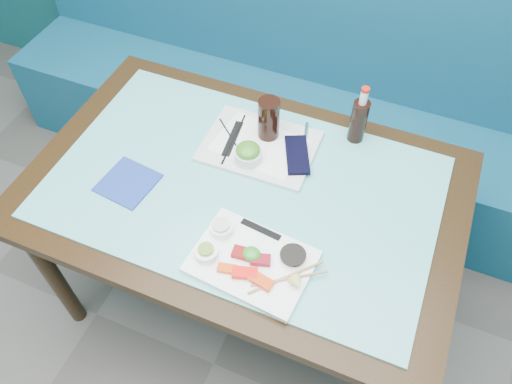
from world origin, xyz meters
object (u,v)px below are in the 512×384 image
at_px(seaweed_bowl, 248,155).
at_px(blue_napkin, 128,183).
at_px(booth_bench, 315,109).
at_px(cola_glass, 269,119).
at_px(serving_tray, 260,146).
at_px(sashimi_plate, 252,262).
at_px(dining_table, 244,203).
at_px(cola_bottle_body, 358,121).

distance_m(seaweed_bowl, blue_napkin, 0.40).
bearing_deg(booth_bench, cola_glass, -90.40).
distance_m(serving_tray, seaweed_bowl, 0.08).
bearing_deg(serving_tray, booth_bench, 87.66).
bearing_deg(cola_glass, sashimi_plate, -73.73).
height_order(dining_table, blue_napkin, blue_napkin).
relative_size(serving_tray, blue_napkin, 2.28).
bearing_deg(dining_table, seaweed_bowl, 103.78).
xyz_separation_m(serving_tray, cola_bottle_body, (0.29, 0.17, 0.07)).
xyz_separation_m(dining_table, cola_glass, (-0.00, 0.23, 0.18)).
xyz_separation_m(serving_tray, seaweed_bowl, (-0.01, -0.07, 0.03)).
relative_size(booth_bench, sashimi_plate, 8.95).
relative_size(sashimi_plate, blue_napkin, 2.05).
height_order(booth_bench, serving_tray, booth_bench).
xyz_separation_m(cola_bottle_body, blue_napkin, (-0.62, -0.47, -0.08)).
bearing_deg(booth_bench, seaweed_bowl, -91.88).
relative_size(dining_table, cola_bottle_body, 8.73).
distance_m(dining_table, cola_bottle_body, 0.47).
bearing_deg(cola_bottle_body, blue_napkin, -142.58).
xyz_separation_m(booth_bench, cola_bottle_body, (0.27, -0.50, 0.46)).
bearing_deg(cola_bottle_body, cola_glass, -157.90).
height_order(dining_table, seaweed_bowl, seaweed_bowl).
bearing_deg(serving_tray, blue_napkin, -138.39).
height_order(seaweed_bowl, cola_glass, cola_glass).
bearing_deg(sashimi_plate, booth_bench, 102.20).
height_order(sashimi_plate, cola_glass, cola_glass).
bearing_deg(cola_bottle_body, serving_tray, -149.77).
xyz_separation_m(sashimi_plate, cola_bottle_body, (0.14, 0.59, 0.07)).
bearing_deg(serving_tray, sashimi_plate, -71.65).
bearing_deg(seaweed_bowl, dining_table, -76.22).
bearing_deg(seaweed_bowl, cola_glass, 81.25).
bearing_deg(serving_tray, cola_glass, 78.59).
height_order(booth_bench, dining_table, booth_bench).
bearing_deg(serving_tray, cola_bottle_body, 29.12).
xyz_separation_m(booth_bench, seaweed_bowl, (-0.02, -0.74, 0.42)).
bearing_deg(blue_napkin, dining_table, 20.95).
xyz_separation_m(sashimi_plate, cola_glass, (-0.14, 0.48, 0.08)).
height_order(serving_tray, seaweed_bowl, seaweed_bowl).
height_order(dining_table, serving_tray, serving_tray).
bearing_deg(cola_glass, booth_bench, 89.60).
relative_size(cola_glass, blue_napkin, 0.92).
height_order(dining_table, cola_glass, cola_glass).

